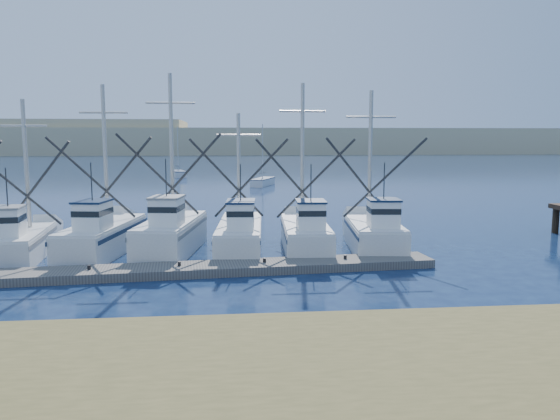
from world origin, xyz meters
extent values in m
plane|color=#0D1B3C|center=(0.00, 0.00, 0.00)|extent=(500.00, 500.00, 0.00)
cube|color=#65615A|center=(-8.39, 5.91, 0.20)|extent=(30.55, 4.59, 0.41)
cube|color=tan|center=(0.00, 210.00, 5.00)|extent=(360.00, 60.00, 10.00)
cube|color=silver|center=(-13.88, 10.52, 0.67)|extent=(2.79, 6.76, 1.35)
cube|color=white|center=(-13.88, 8.83, 2.10)|extent=(1.40, 1.72, 1.50)
cylinder|color=#B7B2A8|center=(-13.88, 11.64, 4.84)|extent=(0.22, 0.22, 6.99)
cube|color=silver|center=(-9.91, 11.20, 0.79)|extent=(3.59, 8.23, 1.57)
cube|color=white|center=(-9.91, 9.17, 2.32)|extent=(1.67, 2.13, 1.50)
cylinder|color=#B7B2A8|center=(-9.91, 12.56, 5.39)|extent=(0.22, 0.22, 7.65)
cube|color=silver|center=(-6.22, 11.04, 0.87)|extent=(3.58, 7.92, 1.74)
cube|color=white|center=(-6.22, 9.09, 2.49)|extent=(1.69, 2.05, 1.50)
cylinder|color=#B7B2A8|center=(-6.22, 12.35, 5.79)|extent=(0.22, 0.22, 8.09)
cube|color=silver|center=(-2.45, 11.56, 0.73)|extent=(2.91, 8.82, 1.46)
cube|color=white|center=(-2.45, 9.34, 2.21)|extent=(1.49, 2.20, 1.50)
cylinder|color=#B7B2A8|center=(-2.45, 13.05, 4.59)|extent=(0.22, 0.22, 6.25)
cube|color=silver|center=(1.20, 11.08, 0.73)|extent=(2.86, 7.83, 1.45)
cube|color=white|center=(1.20, 9.11, 2.20)|extent=(1.51, 1.96, 1.50)
cylinder|color=#B7B2A8|center=(1.20, 12.39, 5.42)|extent=(0.22, 0.22, 7.92)
cube|color=silver|center=(5.04, 10.64, 0.76)|extent=(3.34, 7.07, 1.52)
cube|color=white|center=(5.04, 8.89, 2.27)|extent=(1.69, 1.82, 1.50)
cylinder|color=#B7B2A8|center=(5.04, 11.81, 5.24)|extent=(0.22, 0.22, 7.44)
cube|color=silver|center=(1.62, 53.22, 0.45)|extent=(3.69, 6.49, 0.90)
cylinder|color=#B7B2A8|center=(1.62, 53.52, 4.50)|extent=(0.12, 0.12, 7.20)
cube|color=silver|center=(-11.02, 71.41, 0.45)|extent=(3.18, 6.47, 0.90)
cylinder|color=#B7B2A8|center=(-11.02, 71.71, 4.50)|extent=(0.12, 0.12, 7.20)
camera|label=1|loc=(-3.16, -18.89, 6.29)|focal=35.00mm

